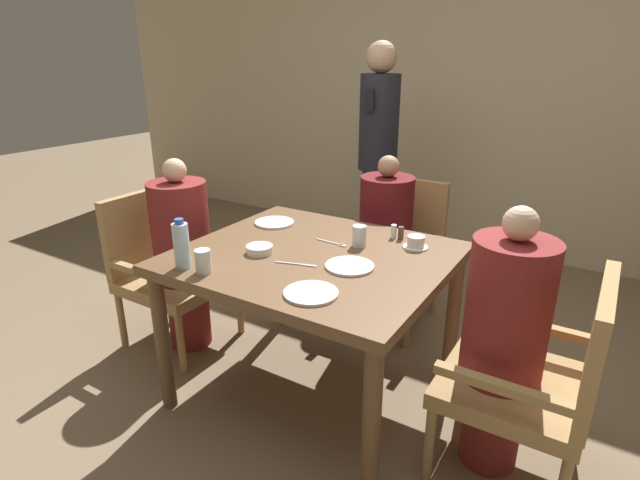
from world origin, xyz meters
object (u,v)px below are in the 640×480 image
chair_right_side (539,375)px  glass_tall_mid (203,261)px  glass_tall_near (359,236)px  plate_main_right (274,223)px  plate_dessert_center (311,293)px  chair_far_side (394,248)px  standing_host (378,153)px  teacup_with_saucer (416,243)px  chair_left_side (167,265)px  water_bottle (181,245)px  bowl_small (259,249)px  diner_in_right_chair (503,341)px  diner_in_far_chair (385,242)px  plate_main_left (350,266)px  diner_in_left_chair (183,254)px

chair_right_side → glass_tall_mid: bearing=-161.9°
glass_tall_near → glass_tall_mid: same height
plate_main_right → plate_dessert_center: same height
plate_main_right → glass_tall_near: size_ratio=2.08×
chair_far_side → chair_right_side: (1.03, -0.96, 0.00)m
standing_host → teacup_with_saucer: 1.55m
chair_left_side → water_bottle: 0.86m
chair_right_side → chair_far_side: bearing=137.0°
chair_left_side → bowl_small: 0.87m
chair_far_side → diner_in_right_chair: (0.88, -0.96, 0.10)m
diner_in_right_chair → teacup_with_saucer: size_ratio=9.29×
diner_in_far_chair → bowl_small: (-0.22, -0.94, 0.22)m
chair_left_side → chair_far_side: (1.03, 0.96, 0.00)m
plate_main_left → plate_main_right: (-0.64, 0.31, 0.00)m
plate_main_left → glass_tall_mid: size_ratio=2.08×
diner_in_left_chair → diner_in_far_chair: bearing=42.6°
standing_host → chair_far_side: bearing=-55.9°
diner_in_left_chair → plate_main_right: 0.56m
chair_far_side → diner_in_far_chair: diner_in_far_chair is taller
plate_main_right → teacup_with_saucer: teacup_with_saucer is taller
glass_tall_near → chair_right_side: bearing=-12.4°
plate_main_left → glass_tall_near: bearing=108.6°
diner_in_far_chair → glass_tall_near: 0.68m
chair_left_side → diner_in_far_chair: 1.31m
chair_left_side → plate_main_left: 1.28m
diner_in_far_chair → plate_dessert_center: 1.21m
standing_host → glass_tall_near: (0.58, -1.42, -0.11)m
diner_in_far_chair → glass_tall_mid: diner_in_far_chair is taller
chair_far_side → plate_dessert_center: size_ratio=4.15×
teacup_with_saucer → chair_left_side: bearing=-167.3°
plate_main_left → water_bottle: bearing=-148.4°
standing_host → water_bottle: size_ratio=7.77×
plate_main_right → bowl_small: 0.43m
chair_left_side → chair_far_side: same height
diner_in_left_chair → glass_tall_near: diner_in_left_chair is taller
chair_far_side → chair_left_side: bearing=-137.0°
water_bottle → glass_tall_mid: 0.13m
chair_left_side → plate_main_right: size_ratio=4.15×
chair_far_side → chair_right_side: size_ratio=1.00×
chair_far_side → plate_main_left: bearing=-77.8°
standing_host → glass_tall_near: 1.54m
plate_main_left → glass_tall_mid: glass_tall_mid is taller
diner_in_right_chair → plate_main_left: size_ratio=5.27×
glass_tall_mid → plate_main_right: bearing=101.1°
glass_tall_near → chair_left_side: bearing=-170.4°
plate_main_right → water_bottle: water_bottle is taller
chair_left_side → plate_main_left: chair_left_side is taller
plate_dessert_center → water_bottle: water_bottle is taller
diner_in_left_chair → water_bottle: bearing=-42.1°
chair_left_side → chair_far_side: 1.40m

